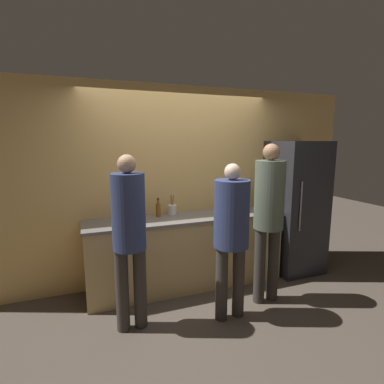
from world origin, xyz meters
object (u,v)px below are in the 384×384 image
object	(u,v)px
utensil_crock	(172,209)
cup_red	(125,222)
person_left	(129,230)
person_center	(231,228)
person_right	(269,210)
potted_plant	(260,199)
bottle_amber	(158,209)
refrigerator	(295,207)
fruit_bowl	(132,215)

from	to	relation	value
utensil_crock	cup_red	size ratio (longest dim) A/B	2.98
person_left	person_center	size ratio (longest dim) A/B	1.06
person_center	person_right	world-z (taller)	person_right
person_right	person_left	bearing A→B (deg)	179.37
utensil_crock	person_right	bearing A→B (deg)	-44.18
potted_plant	person_right	bearing A→B (deg)	-116.71
person_center	person_right	xyz separation A→B (m)	(0.56, 0.16, 0.10)
person_center	cup_red	bearing A→B (deg)	144.01
person_left	bottle_amber	distance (m)	0.94
person_center	utensil_crock	bearing A→B (deg)	107.73
person_center	refrigerator	bearing A→B (deg)	28.63
cup_red	fruit_bowl	bearing A→B (deg)	66.19
refrigerator	bottle_amber	bearing A→B (deg)	174.93
cup_red	person_right	bearing A→B (deg)	-19.76
person_center	fruit_bowl	bearing A→B (deg)	130.53
person_left	fruit_bowl	size ratio (longest dim) A/B	5.55
fruit_bowl	person_left	bearing A→B (deg)	-101.30
person_left	refrigerator	bearing A→B (deg)	14.10
utensil_crock	bottle_amber	world-z (taller)	utensil_crock
person_left	bottle_amber	bearing A→B (deg)	58.45
person_left	utensil_crock	size ratio (longest dim) A/B	6.75
refrigerator	bottle_amber	distance (m)	2.00
utensil_crock	person_left	bearing A→B (deg)	-129.28
fruit_bowl	potted_plant	world-z (taller)	potted_plant
utensil_crock	cup_red	world-z (taller)	utensil_crock
person_center	bottle_amber	xyz separation A→B (m)	(-0.53, 0.98, 0.02)
refrigerator	utensil_crock	bearing A→B (deg)	172.90
bottle_amber	person_center	bearing A→B (deg)	-61.59
person_right	bottle_amber	world-z (taller)	person_right
potted_plant	utensil_crock	bearing A→B (deg)	177.19
refrigerator	person_left	size ratio (longest dim) A/B	1.07
fruit_bowl	bottle_amber	distance (m)	0.33
cup_red	potted_plant	xyz separation A→B (m)	(1.95, 0.25, 0.10)
person_left	cup_red	bearing A→B (deg)	85.95
person_right	utensil_crock	xyz separation A→B (m)	(-0.89, 0.86, -0.11)
bottle_amber	person_left	bearing A→B (deg)	-121.55
bottle_amber	cup_red	bearing A→B (deg)	-149.87
fruit_bowl	cup_red	xyz separation A→B (m)	(-0.13, -0.29, -0.00)
bottle_amber	potted_plant	size ratio (longest dim) A/B	0.95
person_right	fruit_bowl	size ratio (longest dim) A/B	5.85
person_left	fruit_bowl	xyz separation A→B (m)	(0.16, 0.82, -0.06)
person_right	bottle_amber	size ratio (longest dim) A/B	7.69
person_left	person_center	world-z (taller)	person_left
fruit_bowl	cup_red	distance (m)	0.31
person_right	cup_red	xyz separation A→B (m)	(-1.54, 0.55, -0.13)
fruit_bowl	bottle_amber	xyz separation A→B (m)	(0.33, -0.02, 0.05)
refrigerator	potted_plant	bearing A→B (deg)	162.22
person_left	potted_plant	distance (m)	2.13
refrigerator	person_center	distance (m)	1.67
person_left	person_right	distance (m)	1.58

